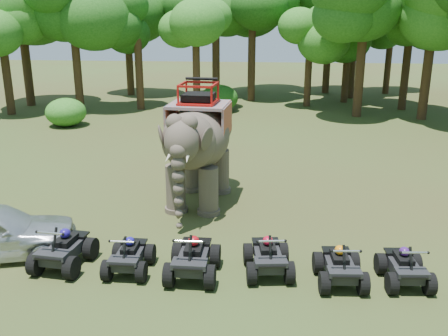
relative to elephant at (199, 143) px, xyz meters
The scene contains 25 objects.
ground 3.95m from the elephant, 70.93° to the right, with size 110.00×110.00×0.00m, color #47381E.
elephant is the anchor object (origin of this frame).
atv_0 6.16m from the elephant, 120.08° to the right, with size 1.26×1.73×1.28m, color black, non-canonical shape.
atv_1 5.62m from the elephant, 102.39° to the right, with size 1.12×1.54×1.14m, color black, non-canonical shape.
atv_2 5.60m from the elephant, 83.88° to the right, with size 1.29×1.76×1.31m, color black, non-canonical shape.
atv_3 5.84m from the elephant, 63.35° to the right, with size 1.20×1.65×1.22m, color black, non-canonical shape.
atv_4 7.08m from the elephant, 50.99° to the right, with size 1.18×1.61×1.20m, color black, non-canonical shape.
atv_5 8.10m from the elephant, 41.17° to the right, with size 1.13×1.55×1.15m, color black, non-canonical shape.
tree_0 21.63m from the elephant, 87.15° to the left, with size 5.66×5.66×8.08m, color #195114, non-canonical shape.
tree_1 20.34m from the elephant, 75.17° to the left, with size 4.61×4.61×6.59m, color #195114, non-canonical shape.
tree_2 18.26m from the elephant, 63.02° to the left, with size 6.53×6.53×9.32m, color #195114, non-canonical shape.
tree_3 19.94m from the elephant, 51.89° to the left, with size 6.59×6.59×9.41m, color #195114, non-canonical shape.
tree_28 20.93m from the elephant, 135.06° to the left, with size 5.62×5.62×8.02m, color #195114, non-canonical shape.
tree_29 19.55m from the elephant, 122.93° to the left, with size 5.87×5.87×8.38m, color #195114, non-canonical shape.
tree_30 18.61m from the elephant, 110.74° to the left, with size 5.32×5.32×7.60m, color #195114, non-canonical shape.
tree_31 16.92m from the elephant, 98.41° to the left, with size 4.70×4.70×6.71m, color #195114, non-canonical shape.
tree_32 22.69m from the elephant, 94.46° to the left, with size 6.79×6.79×9.70m, color #195114, non-canonical shape.
tree_34 25.20m from the elephant, 69.35° to the left, with size 5.96×5.96×8.52m, color #195114, non-canonical shape.
tree_36 28.75m from the elephant, 64.91° to the left, with size 5.07×5.07×7.24m, color #195114, non-canonical shape.
tree_37 26.51m from the elephant, 88.13° to the left, with size 6.80×6.80×9.72m, color #195114, non-canonical shape.
tree_38 27.11m from the elephant, 74.54° to the left, with size 6.68×6.68×9.54m, color #195114, non-canonical shape.
tree_39 22.30m from the elephant, 58.02° to the left, with size 5.54×5.54×7.92m, color #195114, non-canonical shape.
tree_40 23.04m from the elephant, 69.30° to the left, with size 4.92×4.92×7.02m, color #195114, non-canonical shape.
tree_42 23.67m from the elephant, 129.66° to the left, with size 7.32×7.32×10.46m, color #195114, non-canonical shape.
tree_43 25.17m from the elephant, 110.87° to the left, with size 6.57×6.57×9.39m, color #195114, non-canonical shape.
Camera 1 is at (1.35, -13.78, 6.66)m, focal length 40.00 mm.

